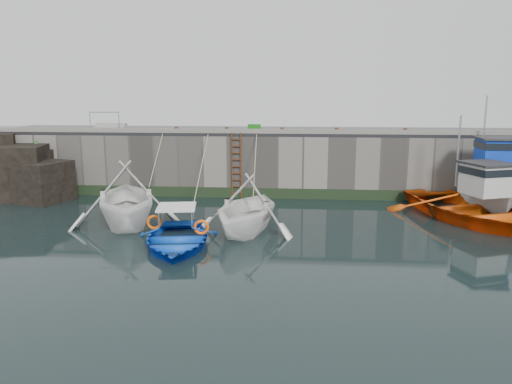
# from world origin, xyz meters

# --- Properties ---
(ground) EXTENTS (120.00, 120.00, 0.00)m
(ground) POSITION_xyz_m (0.00, 0.00, 0.00)
(ground) COLOR black
(ground) RESTS_ON ground
(quay_back) EXTENTS (30.00, 5.00, 3.00)m
(quay_back) POSITION_xyz_m (0.00, 12.50, 1.50)
(quay_back) COLOR slate
(quay_back) RESTS_ON ground
(road_back) EXTENTS (30.00, 5.00, 0.16)m
(road_back) POSITION_xyz_m (0.00, 12.50, 3.08)
(road_back) COLOR black
(road_back) RESTS_ON quay_back
(kerb_back) EXTENTS (30.00, 0.30, 0.20)m
(kerb_back) POSITION_xyz_m (0.00, 10.15, 3.26)
(kerb_back) COLOR slate
(kerb_back) RESTS_ON road_back
(algae_back) EXTENTS (30.00, 0.08, 0.50)m
(algae_back) POSITION_xyz_m (0.00, 9.96, 0.25)
(algae_back) COLOR black
(algae_back) RESTS_ON ground
(rock_outcrop) EXTENTS (5.85, 4.24, 3.41)m
(rock_outcrop) POSITION_xyz_m (-12.92, 9.11, 1.26)
(rock_outcrop) COLOR black
(rock_outcrop) RESTS_ON ground
(ladder) EXTENTS (0.51, 0.08, 3.20)m
(ladder) POSITION_xyz_m (-2.00, 9.91, 1.59)
(ladder) COLOR #3F1E0F
(ladder) RESTS_ON ground
(boat_near_white) EXTENTS (6.09, 6.54, 2.81)m
(boat_near_white) POSITION_xyz_m (-5.68, 4.60, 0.00)
(boat_near_white) COLOR white
(boat_near_white) RESTS_ON ground
(boat_near_white_rope) EXTENTS (0.04, 3.89, 3.10)m
(boat_near_white_rope) POSITION_xyz_m (-5.68, 8.55, 0.00)
(boat_near_white_rope) COLOR tan
(boat_near_white_rope) RESTS_ON ground
(boat_near_blue) EXTENTS (3.90, 4.96, 0.93)m
(boat_near_blue) POSITION_xyz_m (-3.08, 2.11, 0.00)
(boat_near_blue) COLOR blue
(boat_near_blue) RESTS_ON ground
(boat_near_blue_rope) EXTENTS (0.04, 5.98, 3.10)m
(boat_near_blue_rope) POSITION_xyz_m (-3.08, 7.31, 0.00)
(boat_near_blue_rope) COLOR tan
(boat_near_blue_rope) RESTS_ON ground
(boat_near_blacktrim) EXTENTS (4.92, 5.41, 2.46)m
(boat_near_blacktrim) POSITION_xyz_m (-0.88, 4.00, 0.00)
(boat_near_blacktrim) COLOR white
(boat_near_blacktrim) RESTS_ON ground
(boat_near_blacktrim_rope) EXTENTS (0.04, 4.36, 3.10)m
(boat_near_blacktrim_rope) POSITION_xyz_m (-0.88, 8.25, 0.00)
(boat_near_blacktrim_rope) COLOR tan
(boat_near_blacktrim_rope) RESTS_ON ground
(boat_far_white) EXTENTS (2.41, 6.05, 5.32)m
(boat_far_white) POSITION_xyz_m (9.35, 8.41, 0.99)
(boat_far_white) COLOR silver
(boat_far_white) RESTS_ON ground
(boat_far_orange) EXTENTS (7.40, 8.62, 4.50)m
(boat_far_orange) POSITION_xyz_m (8.14, 6.56, 0.48)
(boat_far_orange) COLOR #E14D0B
(boat_far_orange) RESTS_ON ground
(fish_crate) EXTENTS (0.67, 0.56, 0.30)m
(fish_crate) POSITION_xyz_m (-1.34, 12.21, 3.31)
(fish_crate) COLOR #197E17
(fish_crate) RESTS_ON road_back
(railing) EXTENTS (1.60, 1.05, 1.00)m
(railing) POSITION_xyz_m (-8.75, 11.25, 3.36)
(railing) COLOR #A5A8AD
(railing) RESTS_ON road_back
(bollard_a) EXTENTS (0.18, 0.18, 0.28)m
(bollard_a) POSITION_xyz_m (-5.00, 10.25, 3.30)
(bollard_a) COLOR #3F1E0F
(bollard_a) RESTS_ON road_back
(bollard_b) EXTENTS (0.18, 0.18, 0.28)m
(bollard_b) POSITION_xyz_m (-2.50, 10.25, 3.30)
(bollard_b) COLOR #3F1E0F
(bollard_b) RESTS_ON road_back
(bollard_c) EXTENTS (0.18, 0.18, 0.28)m
(bollard_c) POSITION_xyz_m (0.20, 10.25, 3.30)
(bollard_c) COLOR #3F1E0F
(bollard_c) RESTS_ON road_back
(bollard_d) EXTENTS (0.18, 0.18, 0.28)m
(bollard_d) POSITION_xyz_m (2.80, 10.25, 3.30)
(bollard_d) COLOR #3F1E0F
(bollard_d) RESTS_ON road_back
(bollard_e) EXTENTS (0.18, 0.18, 0.28)m
(bollard_e) POSITION_xyz_m (6.00, 10.25, 3.30)
(bollard_e) COLOR #3F1E0F
(bollard_e) RESTS_ON road_back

